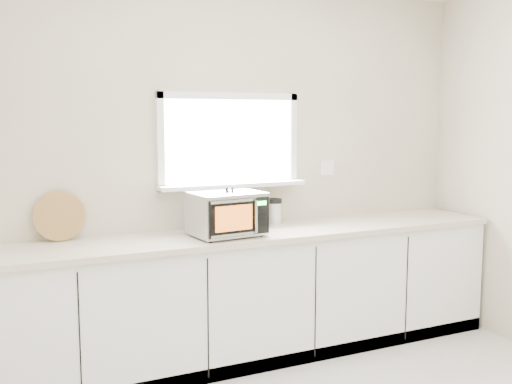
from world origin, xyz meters
TOP-DOWN VIEW (x-y plane):
  - back_wall at (0.00, 2.00)m, footprint 4.00×0.17m
  - cabinets at (0.00, 1.70)m, footprint 3.92×0.60m
  - countertop at (0.00, 1.69)m, footprint 3.92×0.64m
  - microwave at (-0.17, 1.62)m, footprint 0.50×0.41m
  - knife_block at (-0.14, 1.66)m, footprint 0.17×0.25m
  - cutting_board at (-1.22, 1.94)m, footprint 0.33×0.08m
  - coffee_grinder at (0.33, 1.90)m, footprint 0.14×0.14m

SIDE VIEW (x-z plane):
  - cabinets at x=0.00m, z-range 0.00..0.88m
  - countertop at x=0.00m, z-range 0.88..0.92m
  - coffee_grinder at x=0.33m, z-range 0.92..1.12m
  - knife_block at x=-0.14m, z-range 0.90..1.23m
  - microwave at x=-0.17m, z-range 0.93..1.23m
  - cutting_board at x=-1.22m, z-range 0.92..1.25m
  - back_wall at x=0.00m, z-range 0.01..2.71m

